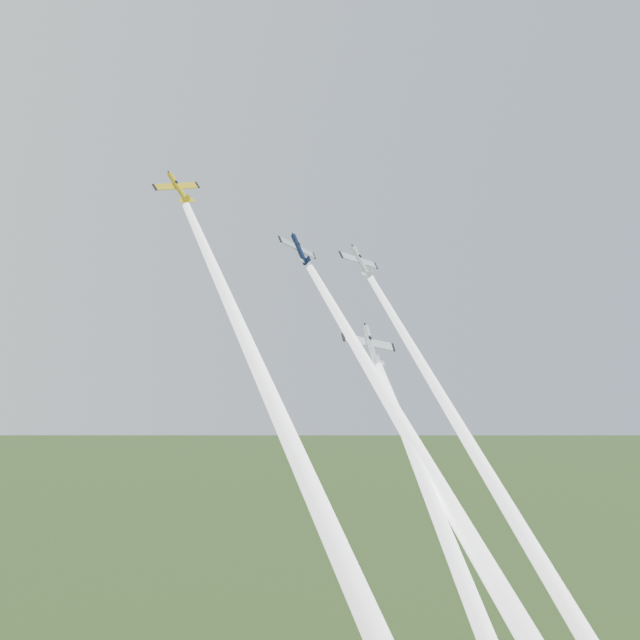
{
  "coord_description": "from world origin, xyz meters",
  "views": [
    {
      "loc": [
        -65.88,
        -85.74,
        86.01
      ],
      "look_at": [
        0.0,
        -6.0,
        92.0
      ],
      "focal_mm": 45.0,
      "sensor_mm": 36.0,
      "label": 1
    }
  ],
  "objects_px": {
    "plane_silver_right": "(361,262)",
    "plane_navy": "(299,249)",
    "plane_silver_low": "(370,345)",
    "plane_yellow": "(178,188)"
  },
  "relations": [
    {
      "from": "plane_silver_low",
      "to": "plane_yellow",
      "type": "bearing_deg",
      "value": 155.46
    },
    {
      "from": "plane_yellow",
      "to": "plane_silver_low",
      "type": "height_order",
      "value": "plane_yellow"
    },
    {
      "from": "plane_yellow",
      "to": "plane_navy",
      "type": "bearing_deg",
      "value": -19.12
    },
    {
      "from": "plane_yellow",
      "to": "plane_silver_low",
      "type": "xyz_separation_m",
      "value": [
        19.36,
        -14.85,
        -19.94
      ]
    },
    {
      "from": "plane_silver_right",
      "to": "plane_silver_low",
      "type": "relative_size",
      "value": 1.01
    },
    {
      "from": "plane_silver_right",
      "to": "plane_navy",
      "type": "bearing_deg",
      "value": -170.07
    },
    {
      "from": "plane_yellow",
      "to": "plane_silver_right",
      "type": "distance_m",
      "value": 30.65
    },
    {
      "from": "plane_yellow",
      "to": "plane_silver_right",
      "type": "bearing_deg",
      "value": -4.09
    },
    {
      "from": "plane_silver_right",
      "to": "plane_silver_low",
      "type": "bearing_deg",
      "value": -131.89
    },
    {
      "from": "plane_silver_low",
      "to": "plane_navy",
      "type": "bearing_deg",
      "value": 124.78
    }
  ]
}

